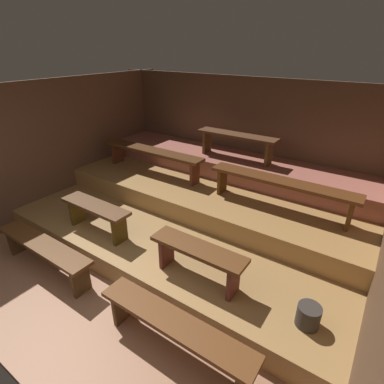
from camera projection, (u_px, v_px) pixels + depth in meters
The scene contains 14 objects.
ground at pixel (178, 245), 4.80m from camera, with size 6.02×5.20×0.08m, color #A26E4F.
wall_back at pixel (245, 139), 5.92m from camera, with size 6.02×0.06×2.33m, color brown.
wall_left at pixel (63, 144), 5.61m from camera, with size 0.06×5.20×2.33m, color brown.
platform_lower at pixel (195, 221), 5.09m from camera, with size 5.22×3.39×0.32m, color #A17744.
platform_middle at pixel (216, 190), 5.42m from camera, with size 5.22×2.10×0.32m, color #A97A43.
platform_upper at pixel (231, 165), 5.70m from camera, with size 5.22×0.98×0.32m, color #AE6251.
bench_floor_left at pixel (43, 249), 4.06m from camera, with size 1.74×0.31×0.46m.
bench_floor_right at pixel (174, 327), 2.93m from camera, with size 1.74×0.31×0.46m.
bench_lower_left at pixel (96, 211), 4.36m from camera, with size 1.18×0.31×0.46m.
bench_lower_right at pixel (198, 255), 3.46m from camera, with size 1.18×0.31×0.46m.
bench_middle_left at pixel (152, 153), 5.61m from camera, with size 2.16×0.31×0.46m.
bench_middle_right at pixel (281, 185), 4.36m from camera, with size 2.16×0.31×0.46m.
bench_upper_center at pixel (237, 139), 5.40m from camera, with size 1.49×0.31×0.46m.
pail_lower at pixel (308, 316), 2.97m from camera, with size 0.23×0.23×0.23m, color #332D28.
Camera 1 is at (2.41, -0.92, 2.84)m, focal length 28.17 mm.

